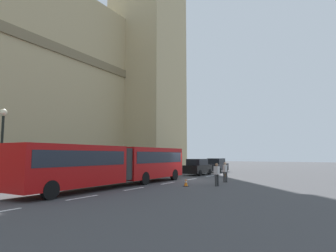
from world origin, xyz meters
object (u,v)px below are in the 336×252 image
(articulated_bus, at_px, (117,162))
(traffic_cone_west, at_px, (186,182))
(sedan_trailing, at_px, (217,165))
(traffic_cone_middle, at_px, (226,174))
(street_lamp, at_px, (2,143))
(pedestrian_near_cones, at_px, (217,174))
(pedestrian_by_kerb, at_px, (225,171))
(sedan_lead, at_px, (198,167))

(articulated_bus, relative_size, traffic_cone_west, 27.74)
(sedan_trailing, bearing_deg, traffic_cone_middle, -153.17)
(traffic_cone_west, bearing_deg, traffic_cone_middle, 2.91)
(street_lamp, bearing_deg, articulated_bus, -37.15)
(articulated_bus, xyz_separation_m, street_lamp, (-5.95, 4.51, 1.31))
(street_lamp, bearing_deg, sedan_trailing, -10.07)
(articulated_bus, xyz_separation_m, pedestrian_near_cones, (3.93, -6.26, -0.83))
(articulated_bus, bearing_deg, traffic_cone_middle, -16.09)
(traffic_cone_west, xyz_separation_m, traffic_cone_middle, (10.49, 0.53, 0.00))
(pedestrian_by_kerb, bearing_deg, sedan_lead, 39.20)
(sedan_lead, xyz_separation_m, pedestrian_by_kerb, (-6.86, -5.59, -0.00))
(sedan_trailing, xyz_separation_m, pedestrian_near_cones, (-16.42, -6.10, -0.00))
(street_lamp, height_order, pedestrian_near_cones, street_lamp)
(traffic_cone_west, bearing_deg, pedestrian_by_kerb, -18.64)
(traffic_cone_west, height_order, street_lamp, street_lamp)
(sedan_lead, bearing_deg, traffic_cone_middle, -102.63)
(sedan_lead, bearing_deg, traffic_cone_west, -160.06)
(articulated_bus, distance_m, sedan_trailing, 20.37)
(traffic_cone_middle, bearing_deg, sedan_lead, 77.37)
(articulated_bus, relative_size, street_lamp, 3.05)
(traffic_cone_middle, distance_m, pedestrian_near_cones, 9.58)
(traffic_cone_middle, distance_m, street_lamp, 21.03)
(traffic_cone_middle, bearing_deg, street_lamp, 156.52)
(traffic_cone_west, bearing_deg, sedan_trailing, 13.27)
(sedan_lead, bearing_deg, pedestrian_near_cones, -149.02)
(sedan_trailing, distance_m, traffic_cone_west, 18.18)
(sedan_trailing, height_order, pedestrian_by_kerb, sedan_trailing)
(sedan_lead, height_order, pedestrian_near_cones, sedan_lead)
(articulated_bus, relative_size, pedestrian_by_kerb, 9.52)
(sedan_lead, distance_m, traffic_cone_middle, 3.71)
(pedestrian_by_kerb, bearing_deg, articulated_bus, 140.65)
(sedan_lead, distance_m, traffic_cone_west, 12.03)
(pedestrian_by_kerb, bearing_deg, pedestrian_near_cones, -172.24)
(pedestrian_by_kerb, bearing_deg, street_lamp, 141.64)
(pedestrian_by_kerb, bearing_deg, sedan_trailing, 23.15)
(sedan_trailing, xyz_separation_m, traffic_cone_middle, (-7.18, -3.63, -0.63))
(pedestrian_near_cones, height_order, pedestrian_by_kerb, same)
(sedan_lead, relative_size, pedestrian_by_kerb, 2.60)
(articulated_bus, bearing_deg, traffic_cone_west, -58.33)
(sedan_lead, height_order, sedan_trailing, same)
(sedan_trailing, bearing_deg, traffic_cone_west, -166.73)
(articulated_bus, bearing_deg, street_lamp, 142.85)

